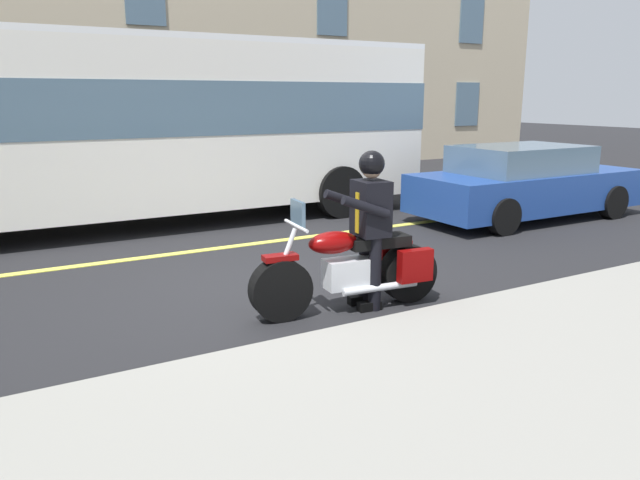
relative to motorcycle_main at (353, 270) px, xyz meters
The scene contains 8 objects.
ground_plane 1.50m from the motorcycle_main, 67.03° to the right, with size 80.00×80.00×0.00m, color black.
sidewalk_curb 3.25m from the motorcycle_main, 80.02° to the left, with size 60.00×5.00×0.15m, color gray.
lane_center_stripe 3.40m from the motorcycle_main, 80.43° to the right, with size 60.00×0.16×0.01m, color #E5DB4C.
motorcycle_main is the anchor object (origin of this frame).
rider_main 0.61m from the motorcycle_main, behind, with size 0.66×0.59×1.74m.
bus_near 5.99m from the motorcycle_main, 80.14° to the right, with size 11.05×2.70×3.30m.
car_silver 6.20m from the motorcycle_main, 154.23° to the right, with size 4.60×1.92×1.40m.
building_backdrop 16.07m from the motorcycle_main, 93.82° to the right, with size 29.72×6.06×10.44m.
Camera 1 is at (2.88, 6.66, 2.30)m, focal length 33.90 mm.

